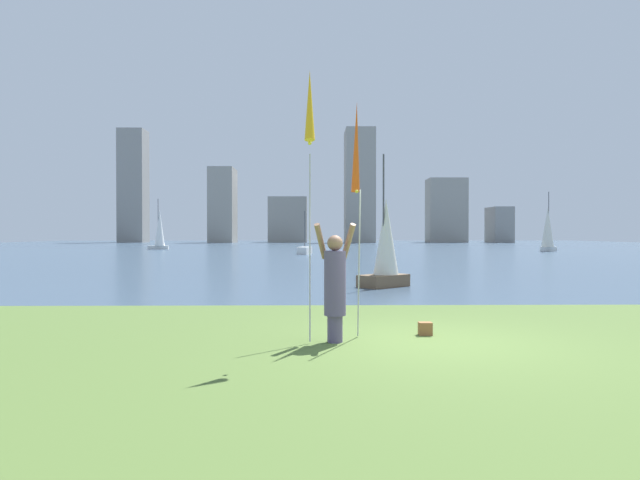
{
  "coord_description": "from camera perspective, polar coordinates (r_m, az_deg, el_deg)",
  "views": [
    {
      "loc": [
        -2.01,
        -9.02,
        1.8
      ],
      "look_at": [
        -1.75,
        6.97,
        1.59
      ],
      "focal_mm": 30.74,
      "sensor_mm": 36.0,
      "label": 1
    }
  ],
  "objects": [
    {
      "name": "skyline_tower_1",
      "position": [
        103.54,
        -10.09,
        3.55
      ],
      "size": [
        4.48,
        7.35,
        13.78
      ],
      "color": "gray",
      "rests_on": "ground"
    },
    {
      "name": "kite_flag_right",
      "position": [
        9.9,
        3.8,
        9.18
      ],
      "size": [
        0.16,
        1.07,
        4.1
      ],
      "color": "#B2B2B7",
      "rests_on": "ground"
    },
    {
      "name": "bag",
      "position": [
        9.92,
        10.89,
        -9.06
      ],
      "size": [
        0.23,
        0.17,
        0.23
      ],
      "color": "brown",
      "rests_on": "ground"
    },
    {
      "name": "skyline_tower_0",
      "position": [
        110.31,
        -18.87,
        5.33
      ],
      "size": [
        4.78,
        4.68,
        21.37
      ],
      "color": "gray",
      "rests_on": "ground"
    },
    {
      "name": "skyline_tower_2",
      "position": [
        106.06,
        -3.35,
        2.1
      ],
      "size": [
        7.26,
        7.78,
        8.62
      ],
      "color": "gray",
      "rests_on": "ground"
    },
    {
      "name": "sailboat_2",
      "position": [
        62.48,
        -16.37,
        1.06
      ],
      "size": [
        2.24,
        1.22,
        5.54
      ],
      "color": "white",
      "rests_on": "ground"
    },
    {
      "name": "person",
      "position": [
        9.03,
        1.57,
        -4.56
      ],
      "size": [
        0.72,
        0.53,
        1.97
      ],
      "rotation": [
        0.0,
        0.0,
        0.16
      ],
      "color": "#594C72",
      "rests_on": "ground"
    },
    {
      "name": "sailboat_6",
      "position": [
        57.23,
        22.63,
        1.08
      ],
      "size": [
        2.14,
        1.84,
        5.78
      ],
      "color": "silver",
      "rests_on": "ground"
    },
    {
      "name": "sailboat_7",
      "position": [
        18.42,
        6.82,
        -0.8
      ],
      "size": [
        1.87,
        1.78,
        4.42
      ],
      "color": "brown",
      "rests_on": "ground"
    },
    {
      "name": "skyline_tower_5",
      "position": [
        108.11,
        18.16,
        1.51
      ],
      "size": [
        3.61,
        6.24,
        6.63
      ],
      "color": "gray",
      "rests_on": "ground"
    },
    {
      "name": "kite_flag_left",
      "position": [
        8.67,
        -1.07,
        13.01
      ],
      "size": [
        0.16,
        1.27,
        4.32
      ],
      "color": "#B2B2B7",
      "rests_on": "ground"
    },
    {
      "name": "skyline_tower_4",
      "position": [
        107.19,
        13.01,
        3.01
      ],
      "size": [
        7.12,
        5.11,
        12.12
      ],
      "color": "gray",
      "rests_on": "ground"
    },
    {
      "name": "skyline_tower_3",
      "position": [
        103.42,
        4.12,
        5.59
      ],
      "size": [
        5.37,
        7.63,
        21.07
      ],
      "color": "gray",
      "rests_on": "ground"
    },
    {
      "name": "sailboat_3",
      "position": [
        45.82,
        -1.61,
        -1.09
      ],
      "size": [
        1.28,
        2.11,
        3.63
      ],
      "color": "white",
      "rests_on": "ground"
    },
    {
      "name": "ground",
      "position": [
        60.03,
        1.0,
        -1.03
      ],
      "size": [
        120.0,
        138.0,
        0.12
      ],
      "color": "#4C662D"
    }
  ]
}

